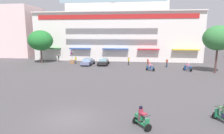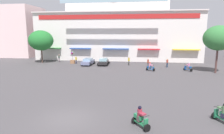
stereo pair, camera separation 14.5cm
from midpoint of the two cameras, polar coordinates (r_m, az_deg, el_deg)
name	(u,v)px [view 1 (the left image)]	position (r m, az deg, el deg)	size (l,w,h in m)	color
ground_plane	(101,79)	(27.51, -3.54, -3.53)	(128.00, 128.00, 0.00)	#4A4649
colonial_building	(118,24)	(50.23, 1.59, 12.55)	(38.75, 18.44, 19.86)	white
flank_building_left	(19,32)	(60.46, -25.84, 9.41)	(10.51, 10.79, 13.48)	silver
plaza_tree_0	(41,40)	(44.05, -20.54, 7.38)	(5.19, 4.95, 7.00)	brown
plaza_tree_1	(218,38)	(35.10, 28.91, 7.53)	(4.72, 4.14, 7.65)	brown
parked_car_0	(88,62)	(39.40, -7.29, 1.61)	(2.43, 4.42, 1.35)	slate
parked_car_1	(103,62)	(39.01, -2.70, 1.61)	(2.41, 3.97, 1.37)	#252324
scooter_rider_0	(142,119)	(13.92, 8.48, -14.93)	(1.33, 1.49, 1.54)	black
scooter_rider_1	(150,67)	(33.73, 11.15, -0.09)	(1.52, 1.22, 1.51)	black
scooter_rider_2	(188,67)	(35.43, 21.51, -0.07)	(1.34, 1.48, 1.56)	black
scooter_rider_3	(223,114)	(16.56, 29.93, -12.04)	(1.13, 1.51, 1.54)	black
pedestrian_0	(59,58)	(44.41, -15.64, 2.65)	(0.46, 0.46, 1.70)	#52444D
pedestrian_1	(129,60)	(38.70, 4.85, 1.94)	(0.39, 0.39, 1.71)	#292925
pedestrian_2	(167,62)	(37.78, 15.90, 1.30)	(0.42, 0.42, 1.65)	#1D2F4A
pedestrian_3	(148,62)	(36.68, 10.47, 1.35)	(0.34, 0.34, 1.71)	#523F3E
pedestrian_4	(76,59)	(41.56, -10.81, 2.25)	(0.45, 0.45, 1.58)	#2F2C43
balloon_vendor_cart	(72,59)	(41.77, -11.82, 2.24)	(0.92, 0.76, 2.54)	#986845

